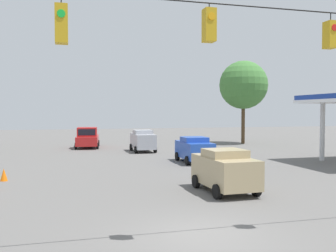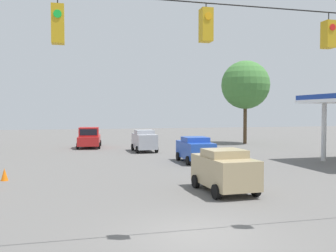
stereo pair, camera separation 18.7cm
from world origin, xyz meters
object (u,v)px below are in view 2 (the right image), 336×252
Objects in this scene: pickup_truck_red_withflow_deep at (89,138)px; traffic_cone_fourth at (4,174)px; sedan_silver_oncoming_deep at (144,140)px; sedan_blue_oncoming_far at (195,149)px; overhead_signal_span at (203,83)px; sedan_tan_crossing_near at (224,170)px; tree_horizon_left at (245,85)px.

pickup_truck_red_withflow_deep reaches higher than traffic_cone_fourth.
sedan_silver_oncoming_deep is 0.73× the size of pickup_truck_red_withflow_deep.
overhead_signal_span is at bearing 72.06° from sedan_blue_oncoming_far.
sedan_tan_crossing_near is 5.71× the size of traffic_cone_fourth.
sedan_blue_oncoming_far is 1.03× the size of sedan_silver_oncoming_deep.
tree_horizon_left reaches higher than pickup_truck_red_withflow_deep.
sedan_blue_oncoming_far is at bearing 117.88° from pickup_truck_red_withflow_deep.
tree_horizon_left is (-17.74, -0.42, 5.81)m from pickup_truck_red_withflow_deep.
pickup_truck_red_withflow_deep is at bearing 1.36° from tree_horizon_left.
overhead_signal_span is 2.04× the size of tree_horizon_left.
sedan_tan_crossing_near is at bearing -118.08° from overhead_signal_span.
sedan_blue_oncoming_far is 15.02m from pickup_truck_red_withflow_deep.
sedan_tan_crossing_near reaches higher than traffic_cone_fourth.
overhead_signal_span is 5.04× the size of sedan_tan_crossing_near.
sedan_tan_crossing_near is 0.40× the size of tree_horizon_left.
overhead_signal_span is at bearing 121.49° from traffic_cone_fourth.
pickup_truck_red_withflow_deep is at bearing -86.40° from overhead_signal_span.
traffic_cone_fourth is at bearing 19.35° from sedan_blue_oncoming_far.
sedan_blue_oncoming_far is 1.02× the size of sedan_tan_crossing_near.
pickup_truck_red_withflow_deep is 18.68m from tree_horizon_left.
sedan_tan_crossing_near is 18.12m from sedan_silver_oncoming_deep.
pickup_truck_red_withflow_deep is at bearing -77.61° from sedan_tan_crossing_near.
sedan_tan_crossing_near is at bearing 90.96° from sedan_silver_oncoming_deep.
sedan_silver_oncoming_deep is (0.30, -18.12, 0.01)m from sedan_tan_crossing_near.
sedan_silver_oncoming_deep is 0.40× the size of tree_horizon_left.
pickup_truck_red_withflow_deep is at bearing -106.77° from traffic_cone_fourth.
overhead_signal_span is 7.76m from sedan_tan_crossing_near.
sedan_tan_crossing_near is at bearing 102.39° from pickup_truck_red_withflow_deep.
overhead_signal_span reaches higher than pickup_truck_red_withflow_deep.
sedan_silver_oncoming_deep is 5.64× the size of traffic_cone_fourth.
tree_horizon_left reaches higher than traffic_cone_fourth.
pickup_truck_red_withflow_deep is 0.54× the size of tree_horizon_left.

